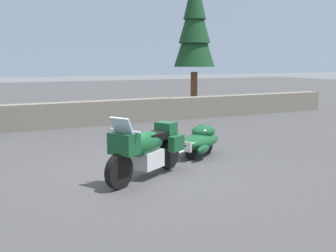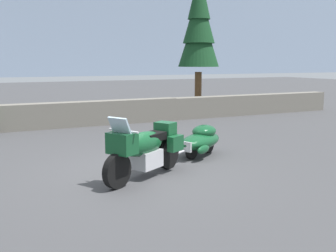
{
  "view_description": "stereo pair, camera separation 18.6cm",
  "coord_description": "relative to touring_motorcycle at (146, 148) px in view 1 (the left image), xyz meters",
  "views": [
    {
      "loc": [
        -2.95,
        -7.49,
        2.33
      ],
      "look_at": [
        0.98,
        0.51,
        0.85
      ],
      "focal_mm": 41.45,
      "sensor_mm": 36.0,
      "label": 1
    },
    {
      "loc": [
        -2.78,
        -7.57,
        2.33
      ],
      "look_at": [
        0.98,
        0.51,
        0.85
      ],
      "focal_mm": 41.45,
      "sensor_mm": 36.0,
      "label": 2
    }
  ],
  "objects": [
    {
      "name": "stone_guard_wall",
      "position": [
        0.17,
        6.98,
        -0.18
      ],
      "size": [
        24.0,
        0.61,
        0.9
      ],
      "color": "slate",
      "rests_on": "ground"
    },
    {
      "name": "car_shaped_trailer",
      "position": [
        1.96,
        1.14,
        -0.21
      ],
      "size": [
        2.08,
        1.42,
        0.76
      ],
      "color": "black",
      "rests_on": "ground"
    },
    {
      "name": "ground_plane",
      "position": [
        -0.0,
        0.46,
        -0.62
      ],
      "size": [
        80.0,
        80.0,
        0.0
      ],
      "primitive_type": "plane",
      "color": "#424244"
    },
    {
      "name": "touring_motorcycle",
      "position": [
        0.0,
        0.0,
        0.0
      ],
      "size": [
        2.07,
        1.42,
        1.33
      ],
      "color": "black",
      "rests_on": "ground"
    },
    {
      "name": "pine_tree_tall",
      "position": [
        6.19,
        8.82,
        3.42
      ],
      "size": [
        1.89,
        1.89,
        6.45
      ],
      "color": "brown",
      "rests_on": "ground"
    }
  ]
}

